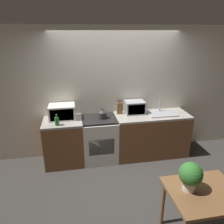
% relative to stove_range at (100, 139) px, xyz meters
% --- Properties ---
extents(ground_plane, '(16.00, 16.00, 0.00)m').
position_rel_stove_range_xyz_m(ground_plane, '(0.38, -0.59, -0.45)').
color(ground_plane, '#33302D').
extents(wall_back, '(10.00, 0.06, 2.60)m').
position_rel_stove_range_xyz_m(wall_back, '(0.38, 0.34, 0.85)').
color(wall_back, silver).
rests_on(wall_back, ground_plane).
extents(counter_left_run, '(0.73, 0.62, 0.90)m').
position_rel_stove_range_xyz_m(counter_left_run, '(-0.70, 0.00, 0.00)').
color(counter_left_run, brown).
rests_on(counter_left_run, ground_plane).
extents(counter_right_run, '(1.50, 0.62, 0.90)m').
position_rel_stove_range_xyz_m(counter_right_run, '(1.08, 0.00, 0.00)').
color(counter_right_run, brown).
rests_on(counter_right_run, ground_plane).
extents(stove_range, '(0.67, 0.62, 0.90)m').
position_rel_stove_range_xyz_m(stove_range, '(0.00, 0.00, 0.00)').
color(stove_range, silver).
rests_on(stove_range, ground_plane).
extents(kettle, '(0.17, 0.17, 0.20)m').
position_rel_stove_range_xyz_m(kettle, '(0.07, -0.00, 0.54)').
color(kettle, '#2D2D2D').
rests_on(kettle, stove_range).
extents(microwave, '(0.49, 0.35, 0.28)m').
position_rel_stove_range_xyz_m(microwave, '(-0.70, 0.11, 0.59)').
color(microwave, silver).
rests_on(microwave, counter_left_run).
extents(bottle, '(0.08, 0.08, 0.21)m').
position_rel_stove_range_xyz_m(bottle, '(-0.78, -0.20, 0.53)').
color(bottle, '#1E662D').
rests_on(bottle, counter_left_run).
extents(knife_block, '(0.11, 0.07, 0.30)m').
position_rel_stove_range_xyz_m(knife_block, '(0.44, 0.17, 0.57)').
color(knife_block, brown).
rests_on(knife_block, counter_right_run).
extents(toaster_oven, '(0.39, 0.30, 0.26)m').
position_rel_stove_range_xyz_m(toaster_oven, '(0.75, 0.14, 0.58)').
color(toaster_oven, '#999BA0').
rests_on(toaster_oven, counter_right_run).
extents(sink_basin, '(0.58, 0.40, 0.24)m').
position_rel_stove_range_xyz_m(sink_basin, '(1.28, 0.01, 0.47)').
color(sink_basin, '#999BA0').
rests_on(sink_basin, counter_right_run).
extents(dining_table, '(0.85, 0.71, 0.73)m').
position_rel_stove_range_xyz_m(dining_table, '(0.98, -2.06, 0.18)').
color(dining_table, brown).
rests_on(dining_table, ground_plane).
extents(potted_plant, '(0.27, 0.27, 0.36)m').
position_rel_stove_range_xyz_m(potted_plant, '(0.81, -1.99, 0.49)').
color(potted_plant, beige).
rests_on(potted_plant, dining_table).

